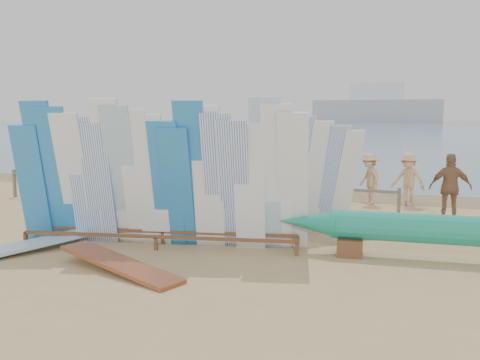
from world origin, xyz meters
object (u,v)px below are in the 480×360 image
at_px(beachgoer_6, 287,181).
at_px(beachgoer_extra_1, 119,160).
at_px(outrigger_canoe, 444,232).
at_px(beachgoer_5, 290,171).
at_px(beachgoer_9, 369,178).
at_px(beachgoer_10, 450,188).
at_px(beachgoer_11, 152,161).
at_px(beachgoer_3, 223,167).
at_px(beach_chair_right, 213,196).
at_px(beachgoer_0, 61,171).
at_px(flat_board_c, 119,272).
at_px(beachgoer_extra_0, 408,179).
at_px(vendor_table, 209,223).
at_px(flat_board_b, 18,254).
at_px(side_surfboard_rack, 315,179).
at_px(beachgoer_1, 115,167).
at_px(beachgoer_8, 313,180).
at_px(beachgoer_4, 208,175).
at_px(beachgoer_7, 320,173).
at_px(beach_chair_left, 238,198).
at_px(main_surfboard_rack, 159,181).
at_px(beachgoer_2, 179,170).
at_px(stroller, 245,194).

bearing_deg(beachgoer_6, beachgoer_extra_1, -26.98).
relative_size(outrigger_canoe, beachgoer_5, 3.51).
distance_m(beachgoer_9, beachgoer_10, 2.92).
relative_size(beachgoer_11, beachgoer_10, 1.01).
xyz_separation_m(beachgoer_3, beachgoer_6, (2.89, -2.34, -0.08)).
relative_size(beach_chair_right, beachgoer_5, 0.47).
bearing_deg(beachgoer_0, beachgoer_9, -157.48).
relative_size(outrigger_canoe, beachgoer_extra_1, 3.23).
relative_size(beachgoer_0, beachgoer_10, 0.99).
distance_m(flat_board_c, beachgoer_extra_0, 9.55).
bearing_deg(vendor_table, flat_board_b, -152.89).
bearing_deg(side_surfboard_rack, beachgoer_1, 115.52).
height_order(beachgoer_1, beachgoer_8, beachgoer_8).
bearing_deg(beachgoer_9, beachgoer_4, -102.32).
bearing_deg(beachgoer_7, beachgoer_extra_1, 152.85).
relative_size(beachgoer_1, beachgoer_11, 1.01).
relative_size(flat_board_c, beachgoer_9, 1.76).
bearing_deg(beachgoer_extra_1, beachgoer_7, 13.35).
height_order(beachgoer_8, beachgoer_7, beachgoer_8).
bearing_deg(beachgoer_1, beachgoer_0, 18.25).
distance_m(beachgoer_4, beachgoer_8, 3.23).
relative_size(beachgoer_1, beachgoer_8, 0.97).
bearing_deg(flat_board_c, outrigger_canoe, -45.25).
bearing_deg(beach_chair_left, beachgoer_8, 8.02).
xyz_separation_m(flat_board_b, beachgoer_11, (-2.79, 9.82, 0.87)).
relative_size(main_surfboard_rack, beachgoer_7, 3.66).
height_order(beachgoer_1, beachgoer_5, beachgoer_1).
xyz_separation_m(flat_board_c, beachgoer_5, (0.70, 8.70, 0.87)).
relative_size(beachgoer_5, beachgoer_10, 1.01).
height_order(beachgoer_3, beachgoer_10, beachgoer_3).
relative_size(beach_chair_left, beachgoer_2, 0.46).
bearing_deg(beach_chair_right, beachgoer_3, 94.27).
height_order(beachgoer_9, beachgoer_6, beachgoer_6).
height_order(side_surfboard_rack, flat_board_b, side_surfboard_rack).
height_order(beachgoer_3, beachgoer_7, beachgoer_3).
bearing_deg(vendor_table, beachgoer_2, 114.02).
height_order(vendor_table, beachgoer_11, beachgoer_11).
height_order(flat_board_b, beach_chair_left, beach_chair_left).
bearing_deg(stroller, beachgoer_10, -7.16).
xyz_separation_m(beachgoer_2, beachgoer_4, (1.25, -0.58, -0.03)).
bearing_deg(vendor_table, beach_chair_left, 92.51).
distance_m(beachgoer_3, beachgoer_6, 3.71).
bearing_deg(main_surfboard_rack, side_surfboard_rack, 34.67).
relative_size(vendor_table, beachgoer_extra_0, 0.72).
height_order(beachgoer_extra_0, beachgoer_7, beachgoer_7).
height_order(beachgoer_3, beachgoer_2, beachgoer_2).
bearing_deg(beachgoer_11, vendor_table, 112.07).
bearing_deg(beach_chair_right, vendor_table, -77.23).
distance_m(outrigger_canoe, stroller, 6.31).
distance_m(beachgoer_2, beachgoer_5, 3.58).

